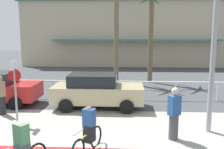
{
  "coord_description": "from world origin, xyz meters",
  "views": [
    {
      "loc": [
        1.78,
        -4.96,
        3.6
      ],
      "look_at": [
        1.18,
        6.0,
        1.8
      ],
      "focal_mm": 39.34,
      "sensor_mm": 36.0,
      "label": 1
    }
  ],
  "objects_px": {
    "stop_sign_bike_lane": "(15,83)",
    "cyclist_yellow_0": "(89,131)",
    "palm_tree_1": "(116,6)",
    "car_tan_2": "(97,91)",
    "pedestrian_0": "(174,116)",
    "pedestrian_1": "(1,97)",
    "streetlight_curb": "(218,14)",
    "palm_tree_2": "(151,17)"
  },
  "relations": [
    {
      "from": "car_tan_2",
      "to": "palm_tree_2",
      "type": "bearing_deg",
      "value": 64.39
    },
    {
      "from": "stop_sign_bike_lane",
      "to": "pedestrian_1",
      "type": "distance_m",
      "value": 1.72
    },
    {
      "from": "palm_tree_2",
      "to": "car_tan_2",
      "type": "relative_size",
      "value": 1.48
    },
    {
      "from": "pedestrian_1",
      "to": "pedestrian_0",
      "type": "bearing_deg",
      "value": -17.55
    },
    {
      "from": "pedestrian_1",
      "to": "cyclist_yellow_0",
      "type": "bearing_deg",
      "value": -37.3
    },
    {
      "from": "pedestrian_0",
      "to": "pedestrian_1",
      "type": "height_order",
      "value": "pedestrian_0"
    },
    {
      "from": "stop_sign_bike_lane",
      "to": "palm_tree_2",
      "type": "bearing_deg",
      "value": 55.31
    },
    {
      "from": "cyclist_yellow_0",
      "to": "car_tan_2",
      "type": "bearing_deg",
      "value": 93.49
    },
    {
      "from": "stop_sign_bike_lane",
      "to": "cyclist_yellow_0",
      "type": "bearing_deg",
      "value": -35.92
    },
    {
      "from": "stop_sign_bike_lane",
      "to": "streetlight_curb",
      "type": "xyz_separation_m",
      "value": [
        7.53,
        -0.76,
        2.6
      ]
    },
    {
      "from": "cyclist_yellow_0",
      "to": "pedestrian_0",
      "type": "distance_m",
      "value": 2.99
    },
    {
      "from": "stop_sign_bike_lane",
      "to": "pedestrian_0",
      "type": "bearing_deg",
      "value": -12.01
    },
    {
      "from": "streetlight_curb",
      "to": "pedestrian_0",
      "type": "bearing_deg",
      "value": -159.7
    },
    {
      "from": "car_tan_2",
      "to": "cyclist_yellow_0",
      "type": "bearing_deg",
      "value": -86.51
    },
    {
      "from": "palm_tree_2",
      "to": "pedestrian_1",
      "type": "distance_m",
      "value": 11.68
    },
    {
      "from": "streetlight_curb",
      "to": "car_tan_2",
      "type": "height_order",
      "value": "streetlight_curb"
    },
    {
      "from": "streetlight_curb",
      "to": "pedestrian_0",
      "type": "height_order",
      "value": "streetlight_curb"
    },
    {
      "from": "streetlight_curb",
      "to": "pedestrian_0",
      "type": "xyz_separation_m",
      "value": [
        -1.44,
        -0.53,
        -3.41
      ]
    },
    {
      "from": "stop_sign_bike_lane",
      "to": "cyclist_yellow_0",
      "type": "distance_m",
      "value": 4.21
    },
    {
      "from": "pedestrian_1",
      "to": "palm_tree_1",
      "type": "bearing_deg",
      "value": 59.18
    },
    {
      "from": "palm_tree_1",
      "to": "car_tan_2",
      "type": "relative_size",
      "value": 1.76
    },
    {
      "from": "streetlight_curb",
      "to": "palm_tree_1",
      "type": "height_order",
      "value": "palm_tree_1"
    },
    {
      "from": "cyclist_yellow_0",
      "to": "pedestrian_1",
      "type": "bearing_deg",
      "value": 142.7
    },
    {
      "from": "streetlight_curb",
      "to": "cyclist_yellow_0",
      "type": "bearing_deg",
      "value": -158.72
    },
    {
      "from": "cyclist_yellow_0",
      "to": "pedestrian_1",
      "type": "distance_m",
      "value": 5.6
    },
    {
      "from": "pedestrian_0",
      "to": "pedestrian_1",
      "type": "xyz_separation_m",
      "value": [
        -7.23,
        2.29,
        -0.03
      ]
    },
    {
      "from": "streetlight_curb",
      "to": "car_tan_2",
      "type": "xyz_separation_m",
      "value": [
        -4.5,
        3.06,
        -3.41
      ]
    },
    {
      "from": "palm_tree_2",
      "to": "car_tan_2",
      "type": "height_order",
      "value": "palm_tree_2"
    },
    {
      "from": "cyclist_yellow_0",
      "to": "palm_tree_1",
      "type": "bearing_deg",
      "value": 88.16
    },
    {
      "from": "palm_tree_1",
      "to": "pedestrian_0",
      "type": "relative_size",
      "value": 4.19
    },
    {
      "from": "stop_sign_bike_lane",
      "to": "car_tan_2",
      "type": "relative_size",
      "value": 0.58
    },
    {
      "from": "streetlight_curb",
      "to": "palm_tree_1",
      "type": "distance_m",
      "value": 10.65
    },
    {
      "from": "streetlight_curb",
      "to": "pedestrian_1",
      "type": "height_order",
      "value": "streetlight_curb"
    },
    {
      "from": "palm_tree_2",
      "to": "pedestrian_1",
      "type": "xyz_separation_m",
      "value": [
        -7.42,
        -8.09,
        -3.99
      ]
    },
    {
      "from": "palm_tree_1",
      "to": "palm_tree_2",
      "type": "bearing_deg",
      "value": 0.05
    },
    {
      "from": "palm_tree_1",
      "to": "palm_tree_2",
      "type": "distance_m",
      "value": 2.73
    },
    {
      "from": "stop_sign_bike_lane",
      "to": "cyclist_yellow_0",
      "type": "xyz_separation_m",
      "value": [
        3.32,
        -2.4,
        -0.98
      ]
    },
    {
      "from": "streetlight_curb",
      "to": "palm_tree_2",
      "type": "relative_size",
      "value": 1.15
    },
    {
      "from": "cyclist_yellow_0",
      "to": "pedestrian_0",
      "type": "bearing_deg",
      "value": 21.79
    },
    {
      "from": "palm_tree_1",
      "to": "streetlight_curb",
      "type": "bearing_deg",
      "value": -68.64
    },
    {
      "from": "pedestrian_1",
      "to": "palm_tree_2",
      "type": "bearing_deg",
      "value": 47.47
    },
    {
      "from": "car_tan_2",
      "to": "cyclist_yellow_0",
      "type": "relative_size",
      "value": 2.56
    }
  ]
}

